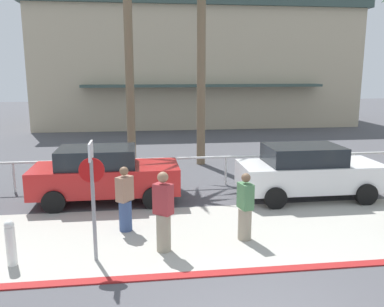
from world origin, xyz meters
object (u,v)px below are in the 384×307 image
car_white_2 (308,171)px  pedestrian_2 (163,215)px  stop_sign_bike_lane (92,185)px  car_red_1 (104,174)px  bollard_0 (11,243)px  palm_tree_1 (200,25)px  pedestrian_1 (125,202)px  pedestrian_3 (245,210)px

car_white_2 → pedestrian_2: pedestrian_2 is taller
stop_sign_bike_lane → car_red_1: bearing=91.7°
car_red_1 → bollard_0: bearing=-111.0°
palm_tree_1 → car_white_2: bearing=-62.1°
car_red_1 → pedestrian_2: 4.10m
bollard_0 → palm_tree_1: bearing=59.2°
bollard_0 → car_white_2: size_ratio=0.23×
pedestrian_1 → pedestrian_2: bearing=-55.9°
palm_tree_1 → car_red_1: bearing=-128.1°
pedestrian_1 → pedestrian_2: (0.88, -1.29, 0.09)m
pedestrian_1 → pedestrian_2: size_ratio=0.91×
car_red_1 → pedestrian_3: bearing=-44.0°
car_white_2 → stop_sign_bike_lane: bearing=-150.0°
car_red_1 → pedestrian_1: bearing=-74.2°
pedestrian_1 → pedestrian_3: size_ratio=1.01×
stop_sign_bike_lane → car_white_2: 7.20m
car_red_1 → car_white_2: bearing=-4.3°
pedestrian_2 → pedestrian_3: (1.94, 0.38, -0.10)m
bollard_0 → car_white_2: bearing=24.6°
bollard_0 → pedestrian_3: pedestrian_3 is taller
bollard_0 → pedestrian_2: 3.18m
car_white_2 → pedestrian_1: bearing=-160.2°
car_white_2 → pedestrian_3: (-2.80, -2.93, -0.12)m
pedestrian_2 → stop_sign_bike_lane: bearing=-169.4°
pedestrian_2 → bollard_0: bearing=-174.7°
bollard_0 → pedestrian_3: size_ratio=0.61×
car_red_1 → car_white_2: 6.34m
palm_tree_1 → car_red_1: palm_tree_1 is taller
palm_tree_1 → pedestrian_2: size_ratio=4.12×
pedestrian_1 → car_red_1: bearing=105.8°
stop_sign_bike_lane → pedestrian_1: size_ratio=1.54×
palm_tree_1 → stop_sign_bike_lane: bearing=-112.0°
pedestrian_3 → car_red_1: bearing=136.0°
pedestrian_2 → car_red_1: bearing=112.6°
pedestrian_3 → car_white_2: bearing=46.3°
palm_tree_1 → bollard_0: bearing=-120.8°
car_white_2 → pedestrian_2: 5.78m
palm_tree_1 → pedestrian_3: size_ratio=4.60×
pedestrian_3 → palm_tree_1: bearing=89.3°
stop_sign_bike_lane → car_white_2: size_ratio=0.58×
palm_tree_1 → pedestrian_1: bearing=-112.3°
stop_sign_bike_lane → pedestrian_1: (0.58, 1.57, -0.91)m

